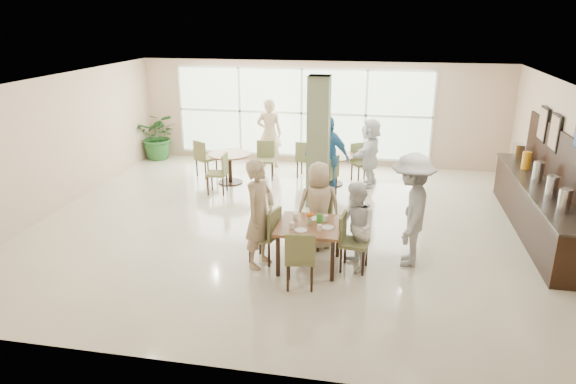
% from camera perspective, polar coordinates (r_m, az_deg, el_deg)
% --- Properties ---
extents(ground, '(10.00, 10.00, 0.00)m').
position_cam_1_polar(ground, '(10.31, 0.15, -3.54)').
color(ground, beige).
rests_on(ground, ground).
extents(room_shell, '(10.00, 10.00, 10.00)m').
position_cam_1_polar(room_shell, '(9.78, 0.16, 5.70)').
color(room_shell, white).
rests_on(room_shell, ground).
extents(window_bank, '(7.00, 0.04, 7.00)m').
position_cam_1_polar(window_bank, '(14.22, 1.50, 8.75)').
color(window_bank, silver).
rests_on(window_bank, ground).
extents(column, '(0.45, 0.45, 2.80)m').
position_cam_1_polar(column, '(10.94, 3.39, 5.51)').
color(column, '#5C6848').
rests_on(column, ground).
extents(main_table, '(1.03, 1.03, 0.75)m').
position_cam_1_polar(main_table, '(8.39, 2.39, -4.15)').
color(main_table, brown).
rests_on(main_table, ground).
extents(round_table_left, '(1.03, 1.03, 0.75)m').
position_cam_1_polar(round_table_left, '(12.70, -6.49, 3.43)').
color(round_table_left, brown).
rests_on(round_table_left, ground).
extents(round_table_right, '(1.13, 1.13, 0.75)m').
position_cam_1_polar(round_table_right, '(12.55, 4.83, 3.41)').
color(round_table_right, brown).
rests_on(round_table_right, ground).
extents(chairs_main_table, '(2.04, 2.03, 0.95)m').
position_cam_1_polar(chairs_main_table, '(8.52, 2.28, -5.17)').
color(chairs_main_table, brown).
rests_on(chairs_main_table, ground).
extents(chairs_table_left, '(2.10, 1.79, 0.95)m').
position_cam_1_polar(chairs_table_left, '(12.76, -6.50, 3.13)').
color(chairs_table_left, brown).
rests_on(chairs_table_left, ground).
extents(chairs_table_right, '(1.98, 1.88, 0.95)m').
position_cam_1_polar(chairs_table_right, '(12.57, 4.83, 2.94)').
color(chairs_table_right, brown).
rests_on(chairs_table_right, ground).
extents(tabletop_clutter, '(0.71, 0.73, 0.21)m').
position_cam_1_polar(tabletop_clutter, '(8.32, 2.56, -3.28)').
color(tabletop_clutter, white).
rests_on(tabletop_clutter, main_table).
extents(buffet_counter, '(0.64, 4.70, 1.95)m').
position_cam_1_polar(buffet_counter, '(10.84, 25.92, -1.27)').
color(buffet_counter, black).
rests_on(buffet_counter, ground).
extents(framed_art_a, '(0.05, 0.55, 0.70)m').
position_cam_1_polar(framed_art_a, '(11.04, 27.53, 5.87)').
color(framed_art_a, black).
rests_on(framed_art_a, ground).
extents(framed_art_b, '(0.05, 0.55, 0.70)m').
position_cam_1_polar(framed_art_b, '(11.79, 26.50, 6.77)').
color(framed_art_b, black).
rests_on(framed_art_b, ground).
extents(potted_plant, '(1.40, 1.40, 1.35)m').
position_cam_1_polar(potted_plant, '(15.21, -14.19, 6.07)').
color(potted_plant, '#245A24').
rests_on(potted_plant, ground).
extents(teen_left, '(0.62, 0.77, 1.82)m').
position_cam_1_polar(teen_left, '(8.35, -3.18, -2.47)').
color(teen_left, tan).
rests_on(teen_left, ground).
extents(teen_far, '(0.87, 0.64, 1.58)m').
position_cam_1_polar(teen_far, '(9.04, 3.43, -1.54)').
color(teen_far, tan).
rests_on(teen_far, ground).
extents(teen_right, '(0.80, 0.88, 1.49)m').
position_cam_1_polar(teen_right, '(8.33, 7.51, -3.90)').
color(teen_right, white).
rests_on(teen_right, ground).
extents(teen_standing, '(0.80, 1.28, 1.91)m').
position_cam_1_polar(teen_standing, '(8.62, 13.49, -1.97)').
color(teen_standing, gray).
rests_on(teen_standing, ground).
extents(adult_a, '(1.25, 0.98, 1.88)m').
position_cam_1_polar(adult_a, '(11.57, 4.31, 3.90)').
color(adult_a, teal).
rests_on(adult_a, ground).
extents(adult_b, '(0.95, 1.64, 1.66)m').
position_cam_1_polar(adult_b, '(12.49, 9.08, 4.35)').
color(adult_b, white).
rests_on(adult_b, ground).
extents(adult_standing, '(0.73, 0.53, 1.86)m').
position_cam_1_polar(adult_standing, '(13.92, -2.09, 6.55)').
color(adult_standing, tan).
rests_on(adult_standing, ground).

